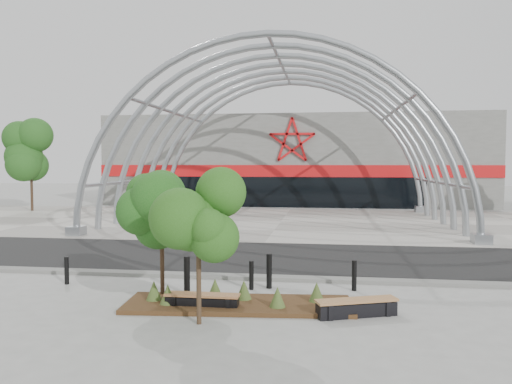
# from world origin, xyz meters

# --- Properties ---
(ground) EXTENTS (140.00, 140.00, 0.00)m
(ground) POSITION_xyz_m (0.00, 0.00, 0.00)
(ground) COLOR gray
(ground) RESTS_ON ground
(road) EXTENTS (140.00, 7.00, 0.02)m
(road) POSITION_xyz_m (0.00, 3.50, 0.01)
(road) COLOR black
(road) RESTS_ON ground
(forecourt) EXTENTS (60.00, 17.00, 0.04)m
(forecourt) POSITION_xyz_m (0.00, 15.50, 0.02)
(forecourt) COLOR gray
(forecourt) RESTS_ON ground
(kerb) EXTENTS (60.00, 0.50, 0.12)m
(kerb) POSITION_xyz_m (0.00, -0.25, 0.06)
(kerb) COLOR #62625E
(kerb) RESTS_ON ground
(arena_building) EXTENTS (34.00, 15.24, 8.00)m
(arena_building) POSITION_xyz_m (0.00, 33.45, 3.99)
(arena_building) COLOR slate
(arena_building) RESTS_ON ground
(vault_canopy) EXTENTS (20.80, 15.80, 20.36)m
(vault_canopy) POSITION_xyz_m (0.00, 15.50, 0.02)
(vault_canopy) COLOR #979CA1
(vault_canopy) RESTS_ON ground
(planting_bed) EXTENTS (6.09, 2.31, 0.63)m
(planting_bed) POSITION_xyz_m (0.49, -3.37, 0.15)
(planting_bed) COLOR #382714
(planting_bed) RESTS_ON ground
(street_tree_0) EXTENTS (1.61, 1.61, 3.68)m
(street_tree_0) POSITION_xyz_m (-1.71, -2.80, 2.64)
(street_tree_0) COLOR black
(street_tree_0) RESTS_ON ground
(street_tree_1) EXTENTS (1.43, 1.43, 3.37)m
(street_tree_1) POSITION_xyz_m (-0.11, -4.91, 2.42)
(street_tree_1) COLOR #342616
(street_tree_1) RESTS_ON ground
(bench_0) EXTENTS (1.95, 0.43, 0.41)m
(bench_0) POSITION_xyz_m (-0.32, -3.76, 0.20)
(bench_0) COLOR black
(bench_0) RESTS_ON ground
(bench_1) EXTENTS (2.09, 1.15, 0.43)m
(bench_1) POSITION_xyz_m (3.61, -3.81, 0.21)
(bench_1) COLOR black
(bench_1) RESTS_ON ground
(bollard_0) EXTENTS (0.14, 0.14, 0.86)m
(bollard_0) POSITION_xyz_m (-5.18, -1.72, 0.43)
(bollard_0) COLOR black
(bollard_0) RESTS_ON ground
(bollard_1) EXTENTS (0.18, 0.18, 1.10)m
(bollard_1) POSITION_xyz_m (-1.12, -2.38, 0.55)
(bollard_1) COLOR black
(bollard_1) RESTS_ON ground
(bollard_2) EXTENTS (0.14, 0.14, 0.86)m
(bollard_2) POSITION_xyz_m (0.64, -1.58, 0.43)
(bollard_2) COLOR black
(bollard_2) RESTS_ON ground
(bollard_3) EXTENTS (0.17, 0.17, 1.05)m
(bollard_3) POSITION_xyz_m (1.15, -1.35, 0.52)
(bollard_3) COLOR black
(bollard_3) RESTS_ON ground
(bollard_4) EXTENTS (0.14, 0.14, 0.90)m
(bollard_4) POSITION_xyz_m (3.69, -1.28, 0.45)
(bollard_4) COLOR black
(bollard_4) RESTS_ON ground
(bg_tree_0) EXTENTS (3.00, 3.00, 6.45)m
(bg_tree_0) POSITION_xyz_m (-20.00, 20.00, 4.64)
(bg_tree_0) COLOR black
(bg_tree_0) RESTS_ON ground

